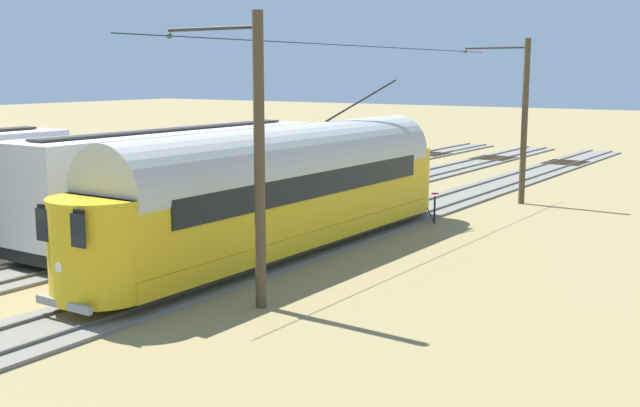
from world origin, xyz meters
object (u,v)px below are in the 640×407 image
at_px(catenary_pole_mid_near, 257,156).
at_px(switch_stand, 434,206).
at_px(catenary_pole_foreground, 523,118).
at_px(track_end_bumper, 267,180).
at_px(vintage_streetcar, 286,187).
at_px(boxcar_adjacent, 175,179).

bearing_deg(catenary_pole_mid_near, switch_stand, -84.84).
xyz_separation_m(catenary_pole_foreground, catenary_pole_mid_near, (0.00, 19.53, 0.00)).
distance_m(catenary_pole_mid_near, track_end_bumper, 21.76).
xyz_separation_m(catenary_pole_mid_near, track_end_bumper, (12.92, -17.15, -3.54)).
bearing_deg(catenary_pole_foreground, track_end_bumper, 10.42).
distance_m(catenary_pole_foreground, catenary_pole_mid_near, 19.53).
distance_m(vintage_streetcar, switch_stand, 8.03).
xyz_separation_m(vintage_streetcar, catenary_pole_foreground, (-2.90, -14.33, 1.68)).
bearing_deg(catenary_pole_mid_near, catenary_pole_foreground, -90.00).
xyz_separation_m(vintage_streetcar, track_end_bumper, (10.02, -11.96, -1.87)).
height_order(vintage_streetcar, catenary_pole_foreground, catenary_pole_foreground).
bearing_deg(vintage_streetcar, track_end_bumper, -50.05).
distance_m(boxcar_adjacent, switch_stand, 10.36).
height_order(catenary_pole_mid_near, switch_stand, catenary_pole_mid_near).
distance_m(catenary_pole_foreground, track_end_bumper, 13.61).
height_order(boxcar_adjacent, catenary_pole_mid_near, catenary_pole_mid_near).
bearing_deg(switch_stand, boxcar_adjacent, 48.82).
xyz_separation_m(catenary_pole_foreground, switch_stand, (1.16, 6.65, -3.24)).
xyz_separation_m(catenary_pole_foreground, track_end_bumper, (12.92, 2.38, -3.54)).
xyz_separation_m(catenary_pole_mid_near, switch_stand, (1.16, -12.88, -3.24)).
bearing_deg(track_end_bumper, catenary_pole_foreground, -169.58).
bearing_deg(vintage_streetcar, boxcar_adjacent, 0.38).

